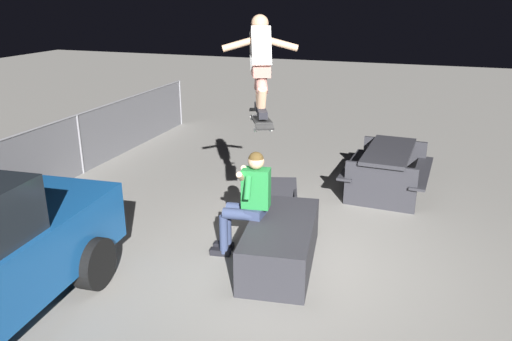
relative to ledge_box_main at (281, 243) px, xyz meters
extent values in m
plane|color=gray|center=(0.01, -0.10, -0.28)|extent=(40.00, 40.00, 0.00)
cube|color=#28282D|center=(0.00, 0.00, 0.00)|extent=(1.79, 1.01, 0.55)
cube|color=#2D3856|center=(0.10, 0.36, 0.34)|extent=(0.32, 0.20, 0.12)
cube|color=#1E7233|center=(0.10, 0.36, 0.65)|extent=(0.24, 0.36, 0.50)
sphere|color=tan|center=(0.10, 0.36, 1.00)|extent=(0.20, 0.20, 0.20)
sphere|color=#483619|center=(0.10, 0.36, 1.02)|extent=(0.19, 0.19, 0.19)
cylinder|color=#1E7233|center=(-0.10, 0.39, 0.72)|extent=(0.20, 0.10, 0.29)
cylinder|color=tan|center=(-0.04, 0.50, 0.82)|extent=(0.24, 0.10, 0.19)
cylinder|color=#1E7233|center=(0.29, 0.44, 0.72)|extent=(0.20, 0.10, 0.29)
cylinder|color=tan|center=(0.20, 0.53, 0.82)|extent=(0.24, 0.10, 0.19)
cylinder|color=#2D3856|center=(-0.01, 0.54, 0.32)|extent=(0.19, 0.42, 0.14)
cylinder|color=#2D3856|center=(-0.04, 0.74, 0.02)|extent=(0.11, 0.11, 0.51)
cube|color=black|center=(-0.05, 0.79, -0.24)|extent=(0.13, 0.27, 0.08)
cylinder|color=#2D3856|center=(0.16, 0.57, 0.32)|extent=(0.19, 0.42, 0.14)
cylinder|color=#2D3856|center=(0.14, 0.77, 0.02)|extent=(0.11, 0.11, 0.51)
cube|color=black|center=(0.13, 0.82, -0.24)|extent=(0.13, 0.27, 0.08)
cube|color=black|center=(0.20, 0.33, 1.49)|extent=(0.81, 0.51, 0.11)
cube|color=black|center=(0.61, 0.52, 1.51)|extent=(0.19, 0.23, 0.07)
cube|color=black|center=(-0.21, 0.15, 1.51)|extent=(0.19, 0.23, 0.04)
cube|color=#99999E|center=(0.45, 0.45, 1.47)|extent=(0.12, 0.17, 0.04)
cylinder|color=white|center=(0.42, 0.53, 1.44)|extent=(0.06, 0.05, 0.05)
cylinder|color=white|center=(0.49, 0.36, 1.44)|extent=(0.06, 0.05, 0.05)
cube|color=#99999E|center=(-0.06, 0.22, 1.47)|extent=(0.12, 0.17, 0.04)
cylinder|color=white|center=(-0.10, 0.30, 1.44)|extent=(0.06, 0.05, 0.05)
cylinder|color=white|center=(-0.02, 0.13, 1.44)|extent=(0.06, 0.05, 0.05)
cube|color=black|center=(0.36, 0.40, 1.60)|extent=(0.28, 0.20, 0.08)
cube|color=black|center=(0.03, 0.26, 1.60)|extent=(0.28, 0.20, 0.08)
cylinder|color=tan|center=(0.31, 0.38, 1.76)|extent=(0.26, 0.19, 0.31)
cylinder|color=#88574E|center=(0.25, 0.35, 1.96)|extent=(0.36, 0.25, 0.33)
cylinder|color=tan|center=(0.08, 0.28, 1.76)|extent=(0.26, 0.19, 0.31)
cylinder|color=#88574E|center=(0.15, 0.31, 1.96)|extent=(0.36, 0.25, 0.33)
cube|color=#88574E|center=(0.20, 0.33, 2.06)|extent=(0.36, 0.31, 0.12)
cube|color=white|center=(0.27, 0.36, 2.30)|extent=(0.50, 0.39, 0.52)
sphere|color=tan|center=(0.32, 0.39, 2.58)|extent=(0.20, 0.20, 0.20)
cylinder|color=tan|center=(0.20, 0.57, 2.36)|extent=(0.26, 0.44, 0.19)
cylinder|color=tan|center=(0.38, 0.17, 2.36)|extent=(0.26, 0.44, 0.19)
cube|color=#28282D|center=(1.91, 0.66, -0.25)|extent=(1.14, 0.96, 0.06)
cube|color=#28282D|center=(1.91, 0.66, -0.20)|extent=(1.11, 0.95, 0.31)
cube|color=#28282D|center=(1.91, 1.00, -0.20)|extent=(0.86, 0.29, 0.14)
cube|color=#28282D|center=(1.91, 0.32, -0.20)|extent=(0.86, 0.29, 0.14)
cube|color=#28282D|center=(2.90, -1.01, 0.44)|extent=(1.74, 0.79, 0.06)
cube|color=#28282D|center=(2.93, -0.46, 0.14)|extent=(1.71, 0.33, 0.04)
cube|color=#28282D|center=(2.87, -1.55, 0.14)|extent=(1.71, 0.33, 0.04)
cube|color=#28282D|center=(3.67, -1.05, 0.08)|extent=(0.12, 1.10, 0.72)
cube|color=#28282D|center=(2.13, -0.96, 0.08)|extent=(0.12, 1.10, 0.72)
cylinder|color=slate|center=(2.01, 4.45, 0.28)|extent=(0.05, 0.05, 1.11)
cylinder|color=slate|center=(6.01, 4.45, 0.28)|extent=(0.05, 0.05, 1.11)
cylinder|color=black|center=(-1.20, 1.85, 0.02)|extent=(0.62, 0.27, 0.60)
camera|label=1|loc=(-5.35, -1.53, 2.90)|focal=35.37mm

